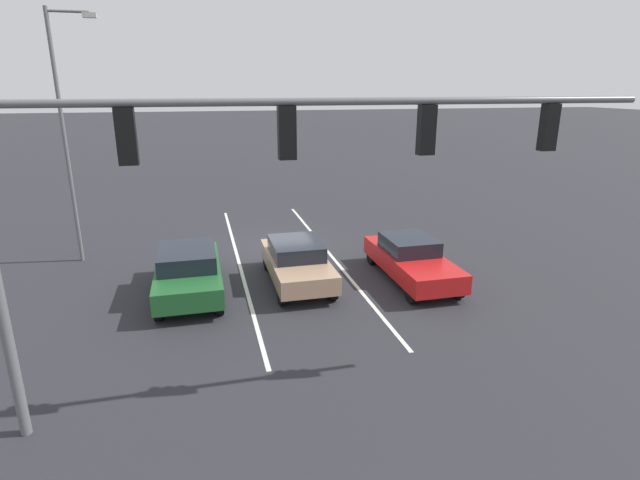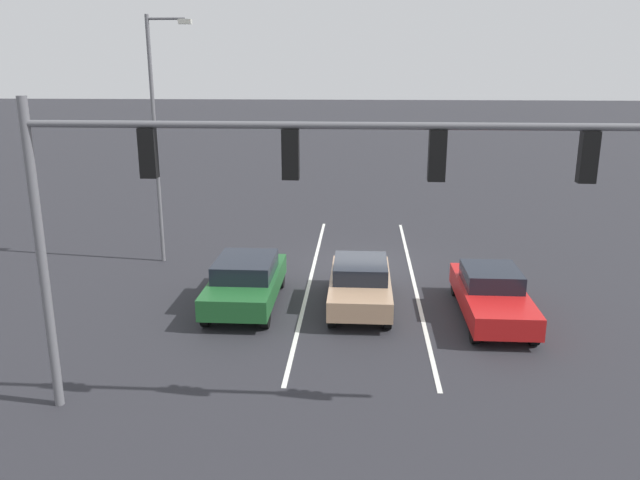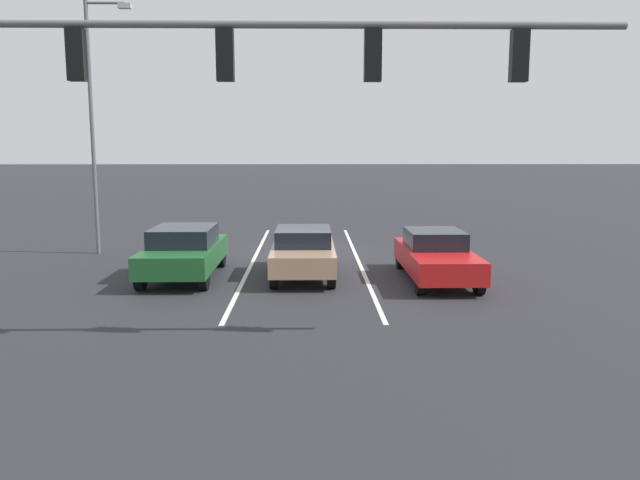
% 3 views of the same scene
% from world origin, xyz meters
% --- Properties ---
extents(ground_plane, '(240.00, 240.00, 0.00)m').
position_xyz_m(ground_plane, '(0.00, 0.00, 0.00)').
color(ground_plane, '#28282D').
extents(lane_stripe_left_divider, '(0.12, 15.45, 0.01)m').
position_xyz_m(lane_stripe_left_divider, '(-1.77, 1.73, 0.01)').
color(lane_stripe_left_divider, silver).
rests_on(lane_stripe_left_divider, ground_plane).
extents(lane_stripe_center_divider, '(0.12, 15.45, 0.01)m').
position_xyz_m(lane_stripe_center_divider, '(1.77, 1.73, 0.01)').
color(lane_stripe_center_divider, silver).
rests_on(lane_stripe_center_divider, ground_plane).
extents(car_tan_midlane_front, '(1.81, 4.40, 1.42)m').
position_xyz_m(car_tan_midlane_front, '(0.06, 4.24, 0.75)').
color(car_tan_midlane_front, tan).
rests_on(car_tan_midlane_front, ground_plane).
extents(car_red_leftlane_front, '(1.78, 4.68, 1.41)m').
position_xyz_m(car_red_leftlane_front, '(-3.75, 4.84, 0.71)').
color(car_red_leftlane_front, red).
rests_on(car_red_leftlane_front, ground_plane).
extents(car_darkgreen_rightlane_front, '(1.94, 4.53, 1.49)m').
position_xyz_m(car_darkgreen_rightlane_front, '(3.53, 4.39, 0.79)').
color(car_darkgreen_rightlane_front, '#1E5928').
rests_on(car_darkgreen_rightlane_front, ground_plane).
extents(traffic_signal_gantry, '(12.65, 0.37, 6.54)m').
position_xyz_m(traffic_signal_gantry, '(2.06, 10.43, 4.96)').
color(traffic_signal_gantry, slate).
rests_on(traffic_signal_gantry, ground_plane).
extents(street_lamp_right_shoulder, '(1.61, 0.24, 8.79)m').
position_xyz_m(street_lamp_right_shoulder, '(7.32, 0.11, 4.97)').
color(street_lamp_right_shoulder, slate).
rests_on(street_lamp_right_shoulder, ground_plane).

